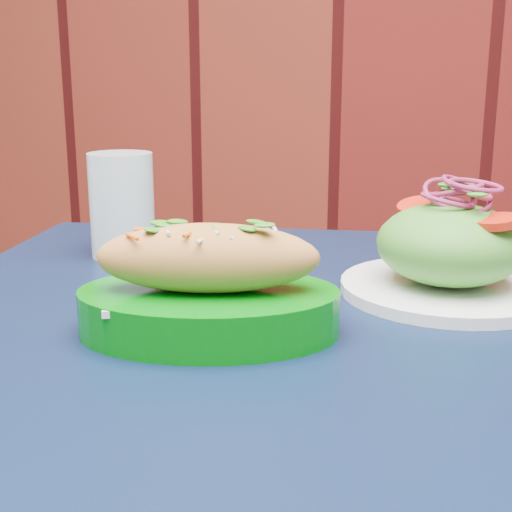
# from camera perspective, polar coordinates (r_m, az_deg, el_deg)

# --- Properties ---
(cafe_table) EXTENTS (0.89, 0.89, 0.75)m
(cafe_table) POSITION_cam_1_polar(r_m,az_deg,el_deg) (0.70, 3.60, -11.97)
(cafe_table) COLOR black
(cafe_table) RESTS_ON ground
(banh_mi_basket) EXTENTS (0.26, 0.20, 0.11)m
(banh_mi_basket) POSITION_cam_1_polar(r_m,az_deg,el_deg) (0.62, -3.82, -2.61)
(banh_mi_basket) COLOR #006D09
(banh_mi_basket) RESTS_ON cafe_table
(salad_plate) EXTENTS (0.22, 0.22, 0.12)m
(salad_plate) POSITION_cam_1_polar(r_m,az_deg,el_deg) (0.76, 15.26, 0.35)
(salad_plate) COLOR white
(salad_plate) RESTS_ON cafe_table
(water_glass) EXTENTS (0.08, 0.08, 0.13)m
(water_glass) POSITION_cam_1_polar(r_m,az_deg,el_deg) (0.90, -10.68, 4.03)
(water_glass) COLOR silver
(water_glass) RESTS_ON cafe_table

